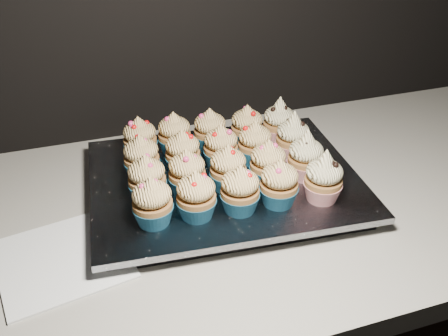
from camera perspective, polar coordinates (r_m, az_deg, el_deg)
name	(u,v)px	position (r m, az deg, el deg)	size (l,w,h in m)	color
worktop	(320,191)	(0.96, 10.88, -2.54)	(2.44, 0.64, 0.04)	beige
napkin	(62,259)	(0.80, -18.00, -9.86)	(0.18, 0.18, 0.00)	white
baking_tray	(224,186)	(0.90, 0.00, -2.10)	(0.43, 0.33, 0.02)	black
foil_lining	(224,178)	(0.89, 0.00, -1.20)	(0.47, 0.36, 0.01)	silver
cupcake_0	(152,202)	(0.76, -8.18, -3.91)	(0.06, 0.06, 0.08)	#1B5C7F
cupcake_1	(196,196)	(0.77, -3.19, -3.23)	(0.06, 0.06, 0.08)	#1B5C7F
cupcake_2	(240,190)	(0.78, 1.84, -2.57)	(0.06, 0.06, 0.08)	#1B5C7F
cupcake_3	(279,184)	(0.80, 6.31, -1.81)	(0.06, 0.06, 0.08)	#1B5C7F
cupcake_4	(324,179)	(0.82, 11.31, -1.19)	(0.06, 0.06, 0.10)	#AF181E
cupcake_5	(147,179)	(0.82, -8.79, -1.25)	(0.06, 0.06, 0.08)	#1B5C7F
cupcake_6	(187,173)	(0.83, -4.23, -0.58)	(0.06, 0.06, 0.08)	#1B5C7F
cupcake_7	(228,169)	(0.84, 0.47, -0.07)	(0.06, 0.06, 0.08)	#1B5C7F
cupcake_8	(268,163)	(0.85, 5.03, 0.52)	(0.06, 0.06, 0.08)	#1B5C7F
cupcake_9	(306,157)	(0.88, 9.30, 1.25)	(0.06, 0.06, 0.10)	#AF181E
cupcake_10	(142,158)	(0.88, -9.40, 1.17)	(0.06, 0.06, 0.08)	#1B5C7F
cupcake_11	(183,153)	(0.88, -4.73, 1.76)	(0.06, 0.06, 0.08)	#1B5C7F
cupcake_12	(221,147)	(0.90, -0.37, 2.41)	(0.06, 0.06, 0.08)	#1B5C7F
cupcake_13	(255,144)	(0.91, 3.53, 2.81)	(0.06, 0.06, 0.08)	#1B5C7F
cupcake_14	(293,137)	(0.93, 7.86, 3.48)	(0.06, 0.06, 0.10)	#AF181E
cupcake_15	(140,139)	(0.94, -9.58, 3.28)	(0.06, 0.06, 0.08)	#1B5C7F
cupcake_16	(174,134)	(0.95, -5.69, 3.87)	(0.06, 0.06, 0.08)	#1B5C7F
cupcake_17	(210,130)	(0.96, -1.61, 4.33)	(0.06, 0.06, 0.08)	#1B5C7F
cupcake_18	(247,127)	(0.97, 2.64, 4.73)	(0.06, 0.06, 0.08)	#1B5C7F
cupcake_19	(279,122)	(0.99, 6.30, 5.24)	(0.06, 0.06, 0.10)	#AF181E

